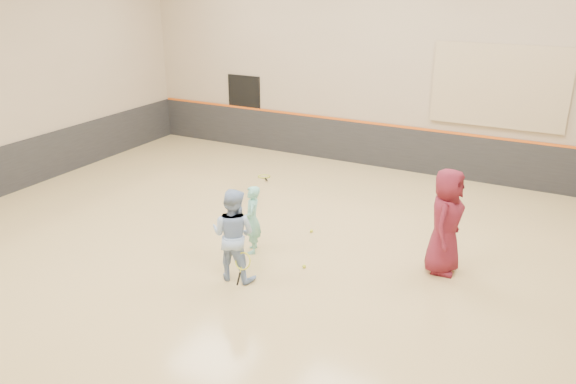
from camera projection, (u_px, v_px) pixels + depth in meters
The scene contains 14 objects.
room at pixel (281, 216), 10.47m from camera, with size 15.04×12.04×6.22m.
wainscot_back at pixel (384, 146), 15.48m from camera, with size 14.90×0.04×1.20m, color #232326.
wainscot_left at pixel (14, 168), 13.79m from camera, with size 0.04×11.90×1.20m, color #232326.
accent_stripe at pixel (385, 125), 15.25m from camera, with size 14.90×0.03×0.06m, color #D85914.
acoustic_panel at pixel (499, 87), 13.57m from camera, with size 3.20×0.08×2.00m, color tan.
doorway at pixel (245, 111), 17.26m from camera, with size 1.10×0.05×2.20m, color black.
girl at pixel (252, 220), 10.68m from camera, with size 0.49×0.32×1.34m, color #73C7B8.
instructor at pixel (233, 235), 9.68m from camera, with size 0.81×0.63×1.68m, color #91B0E1.
young_man at pixel (446, 221), 9.87m from camera, with size 0.95×0.62×1.94m, color maroon.
held_racket at pixel (243, 261), 9.51m from camera, with size 0.34×0.34×0.64m, color gold, non-canonical shape.
spare_racket at pixel (264, 175), 14.92m from camera, with size 0.74×0.74×0.10m, color #B5CB2C, non-canonical shape.
ball_under_racket at pixel (304, 266), 10.28m from camera, with size 0.07×0.07×0.07m, color #C0D030.
ball_in_hand at pixel (458, 212), 9.57m from camera, with size 0.07×0.07×0.07m, color #B7CC2F.
ball_beside_spare at pixel (311, 231), 11.70m from camera, with size 0.07×0.07×0.07m, color yellow.
Camera 1 is at (4.57, -8.45, 5.02)m, focal length 35.00 mm.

